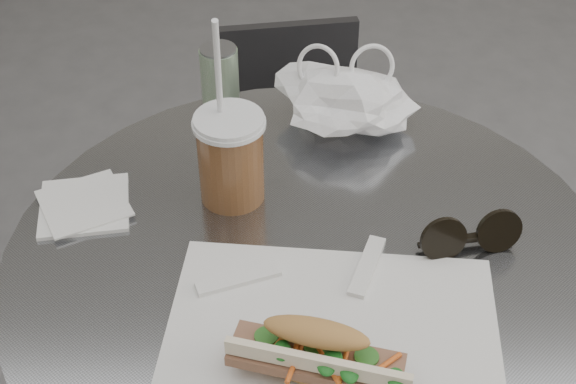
{
  "coord_description": "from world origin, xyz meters",
  "views": [
    {
      "loc": [
        -0.03,
        -0.51,
        1.43
      ],
      "look_at": [
        -0.03,
        0.26,
        0.79
      ],
      "focal_mm": 50.0,
      "sensor_mm": 36.0,
      "label": 1
    }
  ],
  "objects_px": {
    "iced_coffee": "(231,156)",
    "drink_can": "(220,80)",
    "chair_far": "(298,207)",
    "sunglasses": "(470,237)",
    "banh_mi": "(316,354)"
  },
  "relations": [
    {
      "from": "drink_can",
      "to": "chair_far",
      "type": "bearing_deg",
      "value": 65.39
    },
    {
      "from": "chair_far",
      "to": "banh_mi",
      "type": "distance_m",
      "value": 0.91
    },
    {
      "from": "banh_mi",
      "to": "iced_coffee",
      "type": "distance_m",
      "value": 0.32
    },
    {
      "from": "chair_far",
      "to": "sunglasses",
      "type": "relative_size",
      "value": 5.12
    },
    {
      "from": "chair_far",
      "to": "drink_can",
      "type": "height_order",
      "value": "drink_can"
    },
    {
      "from": "chair_far",
      "to": "iced_coffee",
      "type": "bearing_deg",
      "value": 69.76
    },
    {
      "from": "sunglasses",
      "to": "banh_mi",
      "type": "bearing_deg",
      "value": -146.93
    },
    {
      "from": "drink_can",
      "to": "banh_mi",
      "type": "bearing_deg",
      "value": -75.79
    },
    {
      "from": "iced_coffee",
      "to": "drink_can",
      "type": "relative_size",
      "value": 2.49
    },
    {
      "from": "iced_coffee",
      "to": "sunglasses",
      "type": "bearing_deg",
      "value": -20.01
    },
    {
      "from": "sunglasses",
      "to": "chair_far",
      "type": "bearing_deg",
      "value": 97.22
    },
    {
      "from": "banh_mi",
      "to": "drink_can",
      "type": "bearing_deg",
      "value": 119.27
    },
    {
      "from": "banh_mi",
      "to": "drink_can",
      "type": "xyz_separation_m",
      "value": [
        -0.13,
        0.5,
        0.02
      ]
    },
    {
      "from": "iced_coffee",
      "to": "sunglasses",
      "type": "distance_m",
      "value": 0.32
    },
    {
      "from": "chair_far",
      "to": "sunglasses",
      "type": "xyz_separation_m",
      "value": [
        0.2,
        -0.59,
        0.46
      ]
    }
  ]
}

